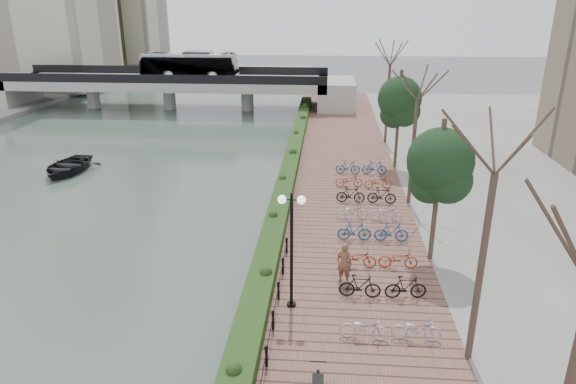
# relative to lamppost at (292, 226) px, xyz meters

# --- Properties ---
(river_water) EXTENTS (30.00, 130.00, 0.02)m
(river_water) POSITION_rel_lamppost_xyz_m (-16.94, 20.39, -3.86)
(river_water) COLOR #415148
(river_water) RESTS_ON ground
(promenade) EXTENTS (8.00, 75.00, 0.50)m
(promenade) POSITION_rel_lamppost_xyz_m (2.06, 12.89, -3.62)
(promenade) COLOR brown
(promenade) RESTS_ON ground
(hedge) EXTENTS (1.10, 56.00, 0.60)m
(hedge) POSITION_rel_lamppost_xyz_m (-1.34, 15.39, -3.07)
(hedge) COLOR #133413
(hedge) RESTS_ON promenade
(chain_fence) EXTENTS (0.10, 14.10, 0.70)m
(chain_fence) POSITION_rel_lamppost_xyz_m (-0.54, -2.61, -3.02)
(chain_fence) COLOR black
(chain_fence) RESTS_ON promenade
(lamppost) EXTENTS (1.02, 0.32, 4.65)m
(lamppost) POSITION_rel_lamppost_xyz_m (0.00, 0.00, 0.00)
(lamppost) COLOR black
(lamppost) RESTS_ON promenade
(pedestrian) EXTENTS (0.76, 0.63, 1.78)m
(pedestrian) POSITION_rel_lamppost_xyz_m (2.06, 1.98, -2.48)
(pedestrian) COLOR brown
(pedestrian) RESTS_ON promenade
(bicycle_parking) EXTENTS (2.40, 19.89, 1.00)m
(bicycle_parking) POSITION_rel_lamppost_xyz_m (3.56, 7.20, -2.90)
(bicycle_parking) COLOR #B8B9BE
(bicycle_parking) RESTS_ON promenade
(street_trees) EXTENTS (3.20, 37.12, 6.80)m
(street_trees) POSITION_rel_lamppost_xyz_m (6.06, 8.07, -0.18)
(street_trees) COLOR #3E2E25
(street_trees) RESTS_ON promenade
(bridge) EXTENTS (36.00, 10.77, 6.50)m
(bridge) POSITION_rel_lamppost_xyz_m (-16.40, 40.39, -0.50)
(bridge) COLOR #989893
(bridge) RESTS_ON ground
(boat) EXTENTS (3.82, 5.17, 1.03)m
(boat) POSITION_rel_lamppost_xyz_m (-17.35, 16.61, -3.33)
(boat) COLOR black
(boat) RESTS_ON river_water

